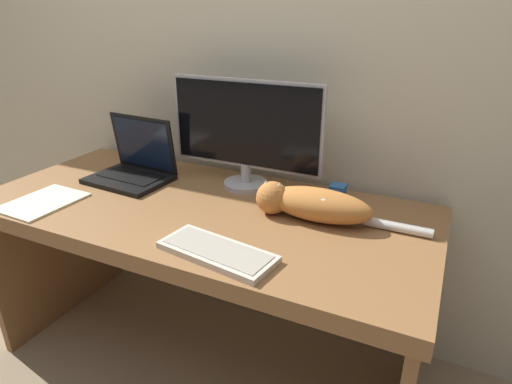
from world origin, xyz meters
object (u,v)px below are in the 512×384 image
Objects in this scene: laptop at (134,168)px; cat at (312,203)px; external_keyboard at (217,252)px; monitor at (246,131)px.

laptop is 0.58× the size of cat.
laptop is 0.75m from external_keyboard.
external_keyboard is at bearing -72.27° from monitor.
monitor reaches higher than external_keyboard.
cat is (0.17, 0.35, 0.05)m from external_keyboard.
monitor is at bearing 116.12° from external_keyboard.
monitor is 1.07× the size of cat.
external_keyboard is at bearing -116.54° from cat.
cat reaches higher than external_keyboard.
external_keyboard is 0.63× the size of cat.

